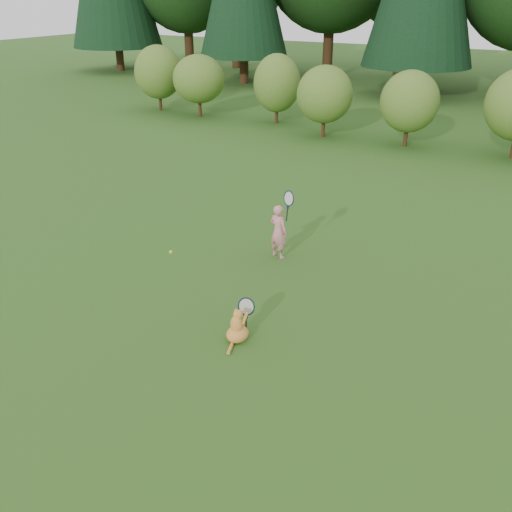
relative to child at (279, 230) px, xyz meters
The scene contains 5 objects.
ground 2.36m from the child, 87.67° to the right, with size 100.00×100.00×0.00m, color #284F16.
shrub_row 10.75m from the child, 89.50° to the left, with size 28.00×3.00×2.80m, color #466C21, non-canonical shape.
child is the anchor object (origin of this frame).
cat 3.15m from the child, 74.92° to the right, with size 0.43×0.73×0.77m.
tennis_ball 2.27m from the child, 125.20° to the right, with size 0.07×0.07×0.07m.
Camera 1 is at (4.60, -7.23, 5.02)m, focal length 40.00 mm.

